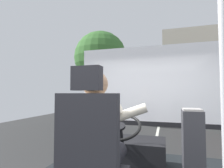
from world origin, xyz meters
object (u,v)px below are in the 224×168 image
at_px(steering_console, 126,151).
at_px(fare_box, 193,151).
at_px(parked_car_charcoal, 205,104).
at_px(driver_seat, 92,163).
at_px(bus_driver, 97,135).
at_px(handrail_pole, 224,88).

xyz_separation_m(steering_console, fare_box, (0.83, -0.48, 0.23)).
bearing_deg(steering_console, parked_car_charcoal, 75.40).
relative_size(driver_seat, bus_driver, 1.51).
distance_m(bus_driver, fare_box, 1.10).
distance_m(driver_seat, steering_console, 1.30).
relative_size(driver_seat, handrail_pole, 0.57).
distance_m(bus_driver, handrail_pole, 1.00).
relative_size(driver_seat, parked_car_charcoal, 0.28).
height_order(fare_box, parked_car_charcoal, fare_box).
height_order(driver_seat, parked_car_charcoal, driver_seat).
relative_size(steering_console, handrail_pole, 0.50).
bearing_deg(parked_car_charcoal, steering_console, -104.60).
height_order(bus_driver, steering_console, bus_driver).
xyz_separation_m(steering_console, parked_car_charcoal, (4.15, 15.91, -0.22)).
distance_m(handrail_pole, fare_box, 1.07).
relative_size(handrail_pole, parked_car_charcoal, 0.49).
xyz_separation_m(bus_driver, parked_car_charcoal, (4.15, 17.06, -0.72)).
relative_size(bus_driver, parked_car_charcoal, 0.19).
distance_m(fare_box, parked_car_charcoal, 16.73).
distance_m(driver_seat, bus_driver, 0.23).
relative_size(steering_console, fare_box, 1.22).
distance_m(bus_driver, parked_car_charcoal, 17.57).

